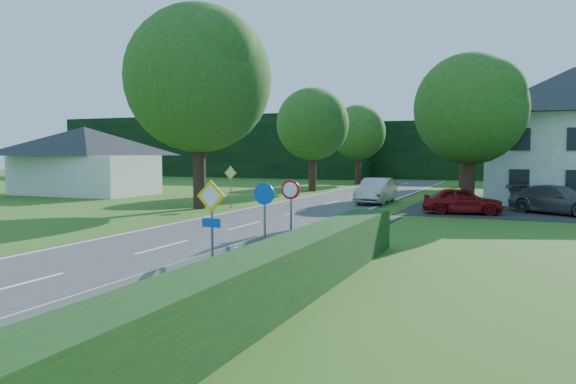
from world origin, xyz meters
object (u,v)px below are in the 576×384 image
at_px(parked_car_red, 462,201).
at_px(moving_car, 376,191).
at_px(parked_car_grey, 559,200).
at_px(streetlight, 465,131).
at_px(motorcycle, 369,191).
at_px(parasol, 544,190).
at_px(parked_car_silver_a, 533,191).

bearing_deg(parked_car_red, moving_car, 44.11).
bearing_deg(parked_car_grey, streetlight, 105.45).
distance_m(motorcycle, parked_car_grey, 12.62).
bearing_deg(motorcycle, parasol, -3.01).
relative_size(parked_car_grey, parasol, 2.50).
bearing_deg(moving_car, parked_car_grey, -12.40).
height_order(moving_car, parked_car_red, moving_car).
distance_m(parked_car_grey, parasol, 5.58).
xyz_separation_m(parked_car_red, parked_car_grey, (4.63, 1.92, 0.05)).
xyz_separation_m(moving_car, motorcycle, (-1.23, 2.86, -0.23)).
height_order(streetlight, parked_car_red, streetlight).
distance_m(motorcycle, parked_car_red, 9.89).
relative_size(streetlight, parasol, 3.90).
bearing_deg(parked_car_red, motorcycle, 35.19).
height_order(streetlight, motorcycle, streetlight).
bearing_deg(parked_car_red, parasol, -37.48).
relative_size(moving_car, motorcycle, 2.23).
xyz_separation_m(motorcycle, parked_car_grey, (11.49, -5.21, 0.18)).
relative_size(parked_car_silver_a, parked_car_grey, 0.94).
relative_size(streetlight, parked_car_grey, 1.56).
bearing_deg(parked_car_grey, motorcycle, 97.93).
relative_size(moving_car, parked_car_silver_a, 1.00).
distance_m(parked_car_red, parked_car_silver_a, 8.51).
bearing_deg(parasol, streetlight, -136.96).
distance_m(streetlight, parasol, 6.92).
height_order(streetlight, parked_car_silver_a, streetlight).
relative_size(streetlight, motorcycle, 3.72).
distance_m(moving_car, parked_car_silver_a, 9.76).
xyz_separation_m(streetlight, parked_car_silver_a, (3.75, 4.37, -3.63)).
relative_size(motorcycle, parasol, 1.05).
distance_m(streetlight, motorcycle, 8.50).
xyz_separation_m(moving_car, parked_car_grey, (10.26, -2.35, -0.05)).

